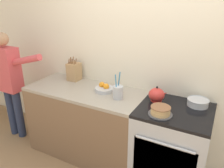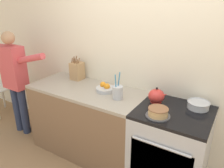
{
  "view_description": "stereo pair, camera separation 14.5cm",
  "coord_description": "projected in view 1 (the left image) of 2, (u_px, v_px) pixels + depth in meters",
  "views": [
    {
      "loc": [
        0.71,
        -1.65,
        1.91
      ],
      "look_at": [
        -0.33,
        0.29,
        1.04
      ],
      "focal_mm": 35.0,
      "sensor_mm": 36.0,
      "label": 1
    },
    {
      "loc": [
        0.83,
        -1.58,
        1.91
      ],
      "look_at": [
        -0.33,
        0.29,
        1.04
      ],
      "focal_mm": 35.0,
      "sensor_mm": 36.0,
      "label": 2
    }
  ],
  "objects": [
    {
      "name": "layer_cake",
      "position": [
        160.0,
        111.0,
        2.03
      ],
      "size": [
        0.23,
        0.23,
        0.08
      ],
      "color": "#4C4C51",
      "rests_on": "stove_range"
    },
    {
      "name": "stove_range",
      "position": [
        171.0,
        147.0,
        2.31
      ],
      "size": [
        0.71,
        0.69,
        0.89
      ],
      "color": "#B7BABF",
      "rests_on": "ground_plane"
    },
    {
      "name": "utensil_crock",
      "position": [
        118.0,
        92.0,
        2.36
      ],
      "size": [
        0.11,
        0.11,
        0.3
      ],
      "color": "#B7BABF",
      "rests_on": "counter_cabinet"
    },
    {
      "name": "counter_cabinet",
      "position": [
        87.0,
        121.0,
        2.78
      ],
      "size": [
        1.44,
        0.66,
        0.89
      ],
      "color": "brown",
      "rests_on": "ground_plane"
    },
    {
      "name": "mixing_bowl",
      "position": [
        198.0,
        102.0,
        2.21
      ],
      "size": [
        0.22,
        0.22,
        0.07
      ],
      "color": "#B7BABF",
      "rests_on": "stove_range"
    },
    {
      "name": "wall_back",
      "position": [
        154.0,
        57.0,
        2.44
      ],
      "size": [
        8.0,
        0.04,
        2.6
      ],
      "color": "silver",
      "rests_on": "ground_plane"
    },
    {
      "name": "tea_kettle",
      "position": [
        157.0,
        95.0,
        2.3
      ],
      "size": [
        0.21,
        0.17,
        0.17
      ],
      "color": "red",
      "rests_on": "stove_range"
    },
    {
      "name": "knife_block",
      "position": [
        74.0,
        72.0,
        2.88
      ],
      "size": [
        0.15,
        0.16,
        0.32
      ],
      "color": "tan",
      "rests_on": "counter_cabinet"
    },
    {
      "name": "person_baker",
      "position": [
        9.0,
        78.0,
        2.97
      ],
      "size": [
        0.89,
        0.2,
        1.51
      ],
      "rotation": [
        0.0,
        0.0,
        -0.25
      ],
      "color": "#283351",
      "rests_on": "ground_plane"
    },
    {
      "name": "fruit_bowl",
      "position": [
        104.0,
        89.0,
        2.56
      ],
      "size": [
        0.22,
        0.22,
        0.1
      ],
      "color": "#B7BABF",
      "rests_on": "counter_cabinet"
    }
  ]
}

